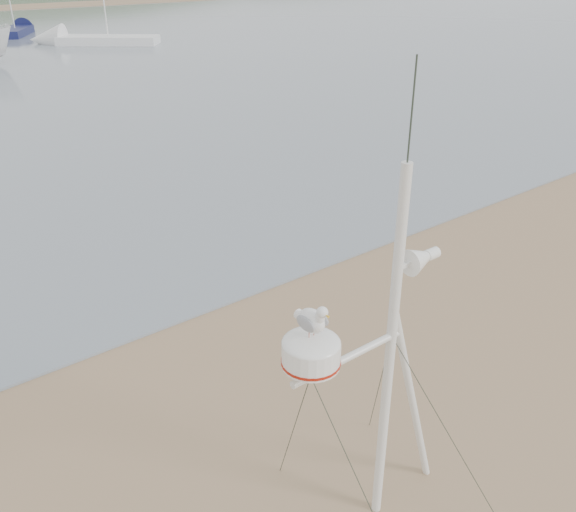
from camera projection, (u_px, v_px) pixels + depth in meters
mast_rig at (383, 432)px, 5.90m from camera, size 2.06×2.19×4.64m
sailboat_blue_far at (21, 29)px, 44.35m from camera, size 4.43×6.12×6.19m
sailboat_white_near at (73, 40)px, 38.95m from camera, size 7.59×6.80×8.12m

